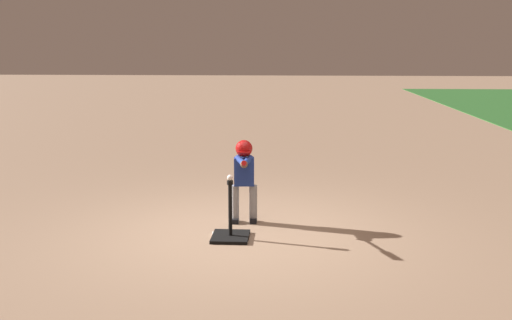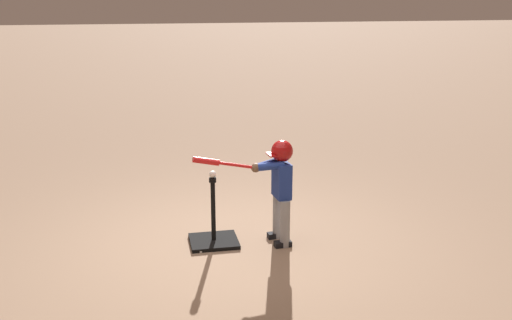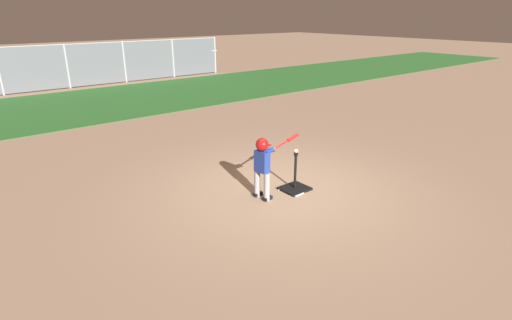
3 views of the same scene
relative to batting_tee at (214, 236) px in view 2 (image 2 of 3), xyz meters
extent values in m
plane|color=#93755B|center=(-0.17, 0.12, -0.08)|extent=(90.00, 90.00, 0.00)
cube|color=white|center=(-0.01, -0.01, -0.07)|extent=(0.49, 0.49, 0.02)
cube|color=black|center=(0.00, 0.00, -0.06)|extent=(0.51, 0.46, 0.04)
cylinder|color=black|center=(0.00, 0.00, 0.28)|extent=(0.05, 0.05, 0.65)
cylinder|color=black|center=(0.00, 0.00, 0.63)|extent=(0.08, 0.08, 0.05)
cylinder|color=gray|center=(-0.73, 0.24, 0.17)|extent=(0.12, 0.12, 0.51)
cube|color=black|center=(-0.71, 0.24, -0.05)|extent=(0.19, 0.10, 0.06)
cylinder|color=gray|center=(-0.71, -0.01, 0.17)|extent=(0.12, 0.12, 0.51)
cube|color=black|center=(-0.69, -0.01, -0.05)|extent=(0.19, 0.10, 0.06)
cube|color=navy|center=(-0.72, 0.11, 0.62)|extent=(0.17, 0.28, 0.38)
sphere|color=brown|center=(-0.72, 0.11, 0.92)|extent=(0.20, 0.20, 0.20)
sphere|color=maroon|center=(-0.72, 0.11, 0.93)|extent=(0.23, 0.23, 0.23)
cube|color=maroon|center=(-0.62, 0.12, 0.91)|extent=(0.13, 0.18, 0.01)
cylinder|color=navy|center=(-0.58, 0.17, 0.79)|extent=(0.32, 0.14, 0.11)
cylinder|color=navy|center=(-0.57, 0.08, 0.79)|extent=(0.31, 0.19, 0.11)
sphere|color=brown|center=(-0.43, 0.14, 0.78)|extent=(0.10, 0.10, 0.10)
cylinder|color=red|center=(-0.12, 0.16, 0.85)|extent=(0.64, 0.09, 0.17)
cylinder|color=red|center=(0.08, 0.18, 0.89)|extent=(0.28, 0.09, 0.12)
cylinder|color=black|center=(-0.45, 0.13, 0.77)|extent=(0.03, 0.05, 0.05)
sphere|color=white|center=(0.00, 0.00, 0.69)|extent=(0.07, 0.07, 0.07)
camera|label=1|loc=(7.13, 0.78, 2.25)|focal=42.00mm
camera|label=2|loc=(0.72, 5.93, 2.54)|focal=42.00mm
camera|label=3|loc=(-4.91, -4.89, 3.07)|focal=28.00mm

